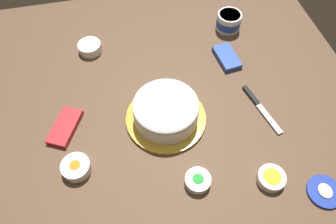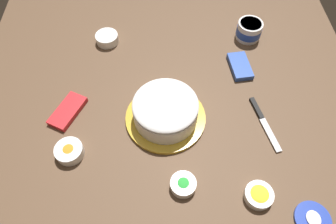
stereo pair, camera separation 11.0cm
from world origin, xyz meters
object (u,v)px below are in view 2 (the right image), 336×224
Objects in this scene: frosting_tub_lid at (313,219)px; sprinkle_bowl_green at (183,184)px; frosted_cake at (165,111)px; frosting_tub at (249,30)px; candy_box_lower at (240,66)px; sprinkle_bowl_yellow at (259,195)px; candy_box_upper at (68,111)px; spreading_knife at (262,119)px; sprinkle_bowl_rainbow at (107,38)px; sprinkle_bowl_orange at (69,151)px.

frosting_tub_lid is 0.41m from sprinkle_bowl_green.
frosting_tub is (-0.42, 0.38, -0.01)m from frosted_cake.
frosting_tub_lid is (0.80, 0.06, -0.03)m from frosting_tub.
sprinkle_bowl_green is at bearing -107.01° from frosting_tub_lid.
frosted_cake reaches higher than frosting_tub_lid.
frosted_cake reaches higher than candy_box_lower.
sprinkle_bowl_green is (-0.04, -0.23, 0.00)m from sprinkle_bowl_yellow.
candy_box_lower is at bearing 133.21° from candy_box_upper.
frosting_tub reaches higher than spreading_knife.
candy_box_upper is (-0.42, -0.80, 0.00)m from frosting_tub_lid.
frosting_tub is 0.76m from sprinkle_bowl_green.
sprinkle_bowl_rainbow is at bearing -156.56° from sprinkle_bowl_green.
frosting_tub_lid is 1.14× the size of sprinkle_bowl_rainbow.
candy_box_lower is (-0.50, 0.27, -0.01)m from sprinkle_bowl_green.
candy_box_lower is at bearing 72.64° from sprinkle_bowl_rainbow.
sprinkle_bowl_green is at bearing -34.88° from candy_box_lower.
spreading_knife is at bearing 99.49° from sprinkle_bowl_orange.
sprinkle_bowl_green is (0.68, -0.33, -0.02)m from frosting_tub.
frosted_cake is at bearing 30.59° from sprinkle_bowl_rainbow.
sprinkle_bowl_yellow is 0.24m from sprinkle_bowl_green.
sprinkle_bowl_green is at bearing 71.10° from sprinkle_bowl_orange.
frosting_tub is 0.20m from candy_box_lower.
spreading_knife is 2.79× the size of sprinkle_bowl_green.
sprinkle_bowl_green reaches higher than frosting_tub_lid.
sprinkle_bowl_yellow is at bearing 79.70° from sprinkle_bowl_green.
frosting_tub_lid is at bearing 89.31° from candy_box_upper.
frosted_cake is 2.11× the size of candy_box_lower.
frosted_cake is at bearing -59.72° from candy_box_lower.
sprinkle_bowl_rainbow is 0.59m from candy_box_lower.
frosted_cake is 3.01× the size of sprinkle_bowl_rainbow.
frosting_tub reaches higher than sprinkle_bowl_green.
candy_box_upper is at bearing -126.15° from sprinkle_bowl_green.
frosting_tub_lid is 1.33× the size of sprinkle_bowl_green.
spreading_knife is at bearing 165.81° from sprinkle_bowl_yellow.
spreading_knife is (-0.36, -0.08, -0.00)m from frosting_tub_lid.
frosting_tub is at bearing -175.99° from frosting_tub_lid.
candy_box_upper is at bearing -62.91° from frosting_tub.
sprinkle_bowl_yellow is at bearing 42.96° from frosted_cake.
sprinkle_bowl_rainbow is at bearing -114.11° from candy_box_lower.
frosting_tub_lid is at bearing 12.45° from spreading_knife.
sprinkle_bowl_orange is 0.98× the size of sprinkle_bowl_rainbow.
sprinkle_bowl_rainbow reaches higher than candy_box_upper.
sprinkle_bowl_orange is (-0.17, -0.61, 0.00)m from sprinkle_bowl_yellow.
sprinkle_bowl_rainbow is at bearing 170.83° from sprinkle_bowl_orange.
frosted_cake is 0.58m from frosting_tub_lid.
frosted_cake is 3.07× the size of sprinkle_bowl_orange.
sprinkle_bowl_yellow is 0.92× the size of sprinkle_bowl_rainbow.
candy_box_upper is at bearing -94.49° from spreading_knife.
sprinkle_bowl_green is at bearing -100.30° from sprinkle_bowl_yellow.
spreading_knife is 1.50× the size of candy_box_upper.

